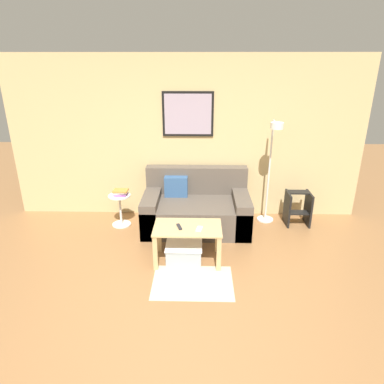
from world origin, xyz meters
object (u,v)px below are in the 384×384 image
at_px(couch, 196,209).
at_px(cell_phone, 199,229).
at_px(book_stack, 120,192).
at_px(side_table, 120,207).
at_px(floor_lamp, 272,161).
at_px(storage_bin, 184,252).
at_px(remote_control, 179,227).
at_px(step_stool, 298,208).
at_px(coffee_table, 188,234).

xyz_separation_m(couch, cell_phone, (0.06, -1.05, 0.20)).
bearing_deg(book_stack, cell_phone, -40.86).
bearing_deg(side_table, couch, -0.24).
xyz_separation_m(floor_lamp, cell_phone, (-1.07, -1.14, -0.56)).
xyz_separation_m(storage_bin, floor_lamp, (1.27, 1.08, 0.93)).
bearing_deg(storage_bin, book_stack, 135.86).
height_order(remote_control, step_stool, step_stool).
relative_size(side_table, book_stack, 2.23).
bearing_deg(book_stack, storage_bin, -44.14).
bearing_deg(coffee_table, remote_control, -169.52).
distance_m(couch, side_table, 1.18).
bearing_deg(couch, remote_control, -101.08).
height_order(floor_lamp, side_table, floor_lamp).
height_order(coffee_table, floor_lamp, floor_lamp).
distance_m(cell_phone, step_stool, 1.95).
height_order(book_stack, step_stool, book_stack).
relative_size(storage_bin, side_table, 0.93).
bearing_deg(remote_control, book_stack, 115.64).
relative_size(book_stack, cell_phone, 1.62).
relative_size(coffee_table, book_stack, 3.78).
xyz_separation_m(remote_control, step_stool, (1.80, 1.13, -0.22)).
xyz_separation_m(book_stack, cell_phone, (1.22, -1.05, -0.06)).
height_order(coffee_table, book_stack, book_stack).
xyz_separation_m(floor_lamp, remote_control, (-1.33, -1.11, -0.55)).
height_order(storage_bin, floor_lamp, floor_lamp).
bearing_deg(remote_control, floor_lamp, 22.00).
bearing_deg(storage_bin, coffee_table, -9.80).
distance_m(storage_bin, floor_lamp, 1.91).
bearing_deg(cell_phone, remote_control, -176.30).
bearing_deg(side_table, storage_bin, -43.52).
bearing_deg(remote_control, storage_bin, 8.50).
bearing_deg(cell_phone, step_stool, 48.72).
relative_size(couch, floor_lamp, 0.98).
bearing_deg(coffee_table, step_stool, 33.18).
relative_size(storage_bin, book_stack, 2.07).
bearing_deg(floor_lamp, step_stool, 2.54).
xyz_separation_m(floor_lamp, book_stack, (-2.29, -0.09, -0.50)).
xyz_separation_m(couch, storage_bin, (-0.14, -0.98, -0.17)).
bearing_deg(floor_lamp, coffee_table, -138.36).
distance_m(floor_lamp, cell_phone, 1.66).
bearing_deg(floor_lamp, cell_phone, -133.24).
xyz_separation_m(coffee_table, storage_bin, (-0.05, 0.01, -0.26)).
bearing_deg(book_stack, step_stool, 2.31).
height_order(floor_lamp, book_stack, floor_lamp).
height_order(cell_phone, step_stool, step_stool).
bearing_deg(cell_phone, side_table, 151.41).
height_order(storage_bin, remote_control, remote_control).
xyz_separation_m(storage_bin, cell_phone, (0.20, -0.06, 0.37)).
xyz_separation_m(cell_phone, step_stool, (1.55, 1.16, -0.21)).
xyz_separation_m(book_stack, step_stool, (2.76, 0.11, -0.27)).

